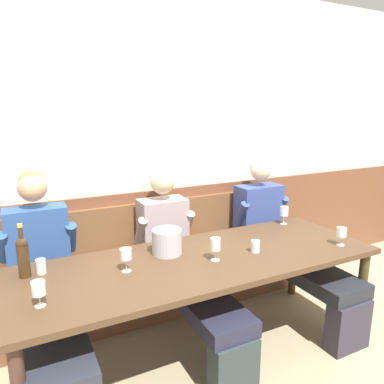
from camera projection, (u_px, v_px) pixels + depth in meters
name	position (u px, v px, depth m)	size (l,w,h in m)	color
ground_plane	(210.00, 364.00, 2.54)	(6.80, 6.80, 0.02)	tan
room_wall_back	(151.00, 149.00, 3.16)	(6.80, 0.08, 2.80)	silver
wood_wainscot_panel	(156.00, 245.00, 3.32)	(6.80, 0.03, 1.04)	brown
wall_bench	(165.00, 278.00, 3.19)	(2.81, 0.42, 0.94)	brown
dining_table	(203.00, 267.00, 2.49)	(2.51, 0.89, 0.74)	#4A3321
person_right_seat	(45.00, 285.00, 2.34)	(0.53, 1.30, 1.32)	#363438
person_center_left_seat	(180.00, 258.00, 2.78)	(0.50, 1.31, 1.27)	#2C363A
person_center_right_seat	(282.00, 238.00, 3.21)	(0.54, 1.31, 1.29)	#302C39
ice_bucket	(167.00, 242.00, 2.53)	(0.21, 0.21, 0.18)	#B3B1BE
wine_bottle_green_tall	(23.00, 255.00, 2.17)	(0.07, 0.07, 0.34)	#3C2715
wine_glass_center_front	(126.00, 255.00, 2.25)	(0.07, 0.07, 0.15)	silver
wine_glass_by_bottle	(341.00, 233.00, 2.68)	(0.07, 0.07, 0.14)	silver
wine_glass_near_bucket	(284.00, 212.00, 3.17)	(0.07, 0.07, 0.16)	silver
wine_glass_left_end	(215.00, 245.00, 2.41)	(0.07, 0.07, 0.16)	silver
wine_glass_center_rear	(39.00, 289.00, 1.85)	(0.07, 0.07, 0.14)	silver
water_tumbler_center	(255.00, 246.00, 2.56)	(0.06, 0.06, 0.09)	silver
water_tumbler_left	(41.00, 266.00, 2.23)	(0.06, 0.06, 0.09)	silver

